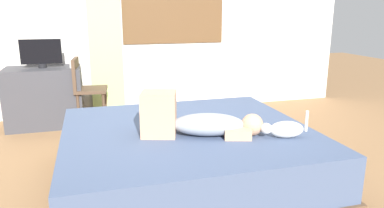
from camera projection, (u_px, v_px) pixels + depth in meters
name	position (u px, v px, depth m)	size (l,w,h in m)	color
ground_plane	(170.00, 180.00, 3.13)	(16.00, 16.00, 0.00)	olive
back_wall_with_window	(133.00, 8.00, 4.95)	(6.40, 0.14, 2.90)	silver
bed	(187.00, 156.00, 3.03)	(2.03, 1.87, 0.48)	brown
person_lying	(196.00, 121.00, 2.78)	(0.93, 0.49, 0.34)	#8C939E
cat	(284.00, 129.00, 2.73)	(0.35, 0.17, 0.21)	silver
desk	(45.00, 97.00, 4.54)	(0.90, 0.56, 0.74)	#38383D
tv_monitor	(41.00, 53.00, 4.40)	(0.48, 0.10, 0.35)	black
cup	(73.00, 65.00, 4.44)	(0.08, 0.08, 0.08)	white
chair_by_desk	(85.00, 86.00, 4.51)	(0.42, 0.42, 0.86)	#4C3828
curtain_left	(105.00, 32.00, 4.81)	(0.44, 0.06, 2.30)	#ADCC75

